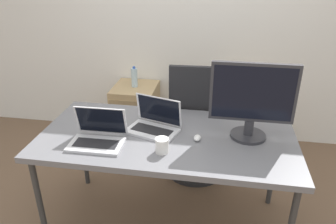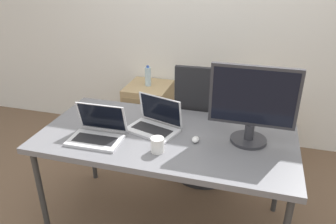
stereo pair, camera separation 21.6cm
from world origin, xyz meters
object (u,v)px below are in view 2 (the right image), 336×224
(monitor, at_px, (253,104))
(mouse, at_px, (195,139))
(cabinet_right, at_px, (252,125))
(water_bottle, at_px, (148,76))
(laptop_right, at_px, (97,132))
(coffee_cup_brown, at_px, (160,109))
(cabinet_left, at_px, (149,112))
(office_chair, at_px, (204,136))
(laptop_left, at_px, (155,123))
(coffee_cup_white, at_px, (157,145))

(monitor, xyz_separation_m, mouse, (-0.33, -0.10, -0.25))
(cabinet_right, relative_size, water_bottle, 2.91)
(laptop_right, relative_size, coffee_cup_brown, 2.78)
(cabinet_right, relative_size, monitor, 1.17)
(cabinet_left, bearing_deg, water_bottle, 90.00)
(office_chair, height_order, laptop_left, office_chair)
(office_chair, bearing_deg, mouse, -85.34)
(coffee_cup_white, relative_size, coffee_cup_brown, 0.76)
(office_chair, relative_size, cabinet_right, 1.77)
(office_chair, distance_m, laptop_left, 0.76)
(office_chair, height_order, coffee_cup_white, office_chair)
(laptop_right, distance_m, coffee_cup_brown, 0.52)
(mouse, relative_size, coffee_cup_brown, 0.57)
(cabinet_right, xyz_separation_m, water_bottle, (-1.09, 0.00, 0.41))
(laptop_left, bearing_deg, coffee_cup_brown, 96.80)
(laptop_left, relative_size, mouse, 5.49)
(water_bottle, xyz_separation_m, monitor, (1.08, -1.13, 0.31))
(mouse, xyz_separation_m, coffee_cup_brown, (-0.33, 0.29, 0.05))
(office_chair, relative_size, monitor, 2.08)
(water_bottle, xyz_separation_m, mouse, (0.75, -1.23, 0.06))
(cabinet_right, bearing_deg, laptop_left, -119.38)
(office_chair, height_order, monitor, monitor)
(monitor, bearing_deg, laptop_right, -165.94)
(cabinet_left, bearing_deg, mouse, -58.58)
(laptop_right, distance_m, monitor, 1.00)
(mouse, distance_m, coffee_cup_brown, 0.44)
(office_chair, distance_m, coffee_cup_white, 0.97)
(office_chair, distance_m, cabinet_right, 0.68)
(cabinet_right, height_order, laptop_right, laptop_right)
(mouse, bearing_deg, monitor, 16.92)
(water_bottle, distance_m, monitor, 1.59)
(cabinet_left, bearing_deg, office_chair, -37.76)
(laptop_left, distance_m, coffee_cup_white, 0.29)
(laptop_right, relative_size, monitor, 0.64)
(cabinet_right, height_order, laptop_left, laptop_left)
(cabinet_right, relative_size, mouse, 8.89)
(cabinet_right, xyz_separation_m, monitor, (-0.01, -1.13, 0.72))
(water_bottle, relative_size, monitor, 0.40)
(coffee_cup_brown, bearing_deg, cabinet_left, 114.24)
(monitor, xyz_separation_m, coffee_cup_white, (-0.53, -0.28, -0.21))
(cabinet_left, xyz_separation_m, monitor, (1.08, -1.13, 0.72))
(coffee_cup_brown, bearing_deg, laptop_left, -83.20)
(cabinet_left, bearing_deg, coffee_cup_brown, -65.76)
(laptop_left, relative_size, coffee_cup_brown, 3.14)
(coffee_cup_white, bearing_deg, coffee_cup_brown, 105.28)
(coffee_cup_brown, bearing_deg, cabinet_right, 54.77)
(cabinet_left, xyz_separation_m, coffee_cup_brown, (0.43, -0.94, 0.52))
(office_chair, bearing_deg, cabinet_right, 53.57)
(monitor, distance_m, coffee_cup_white, 0.63)
(office_chair, relative_size, laptop_right, 3.24)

